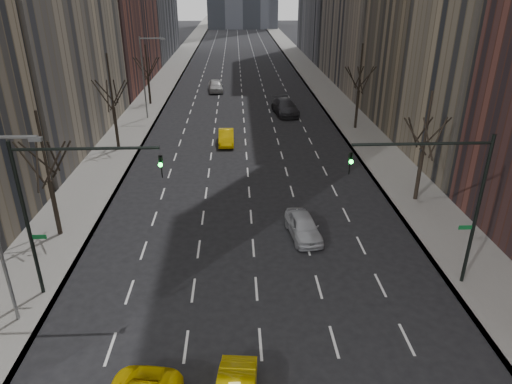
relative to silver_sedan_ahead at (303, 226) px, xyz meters
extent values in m
cube|color=slate|center=(-15.39, 52.77, -0.64)|extent=(4.50, 320.00, 0.15)
cube|color=slate|center=(9.11, 52.77, -0.64)|extent=(4.50, 320.00, 0.15)
cylinder|color=black|center=(-15.14, 0.77, 1.22)|extent=(0.28, 0.28, 3.57)
cylinder|color=black|center=(-15.14, 0.77, 5.13)|extent=(0.16, 0.16, 4.25)
cylinder|color=black|center=(-14.99, 1.62, 4.23)|extent=(0.42, 1.80, 2.52)
cylinder|color=black|center=(-14.33, 1.07, 4.23)|extent=(1.74, 0.72, 2.52)
cylinder|color=black|center=(-14.48, 0.22, 4.23)|extent=(1.46, 1.25, 2.52)
cylinder|color=black|center=(-15.29, -0.07, 4.23)|extent=(0.42, 1.80, 2.52)
cylinder|color=black|center=(-15.95, 0.48, 4.23)|extent=(1.74, 0.72, 2.52)
cylinder|color=black|center=(-15.80, 1.33, 4.23)|extent=(1.46, 1.25, 2.52)
cylinder|color=black|center=(-15.14, 16.77, 1.43)|extent=(0.28, 0.28, 3.99)
cylinder|color=black|center=(-15.14, 16.77, 5.80)|extent=(0.16, 0.16, 4.75)
cylinder|color=black|center=(-14.99, 17.62, 4.65)|extent=(0.42, 1.80, 2.52)
cylinder|color=black|center=(-14.33, 17.07, 4.65)|extent=(1.74, 0.72, 2.52)
cylinder|color=black|center=(-14.48, 16.22, 4.65)|extent=(1.46, 1.25, 2.52)
cylinder|color=black|center=(-15.29, 15.93, 4.65)|extent=(0.42, 1.80, 2.52)
cylinder|color=black|center=(-15.95, 16.48, 4.65)|extent=(1.74, 0.72, 2.52)
cylinder|color=black|center=(-15.80, 17.33, 4.65)|extent=(1.46, 1.25, 2.52)
cylinder|color=black|center=(-15.14, 34.77, 1.12)|extent=(0.28, 0.28, 3.36)
cylinder|color=black|center=(-15.14, 34.77, 4.80)|extent=(0.16, 0.16, 4.00)
cylinder|color=black|center=(-14.99, 35.62, 4.02)|extent=(0.42, 1.80, 2.52)
cylinder|color=black|center=(-14.33, 35.07, 4.02)|extent=(1.74, 0.72, 2.52)
cylinder|color=black|center=(-14.48, 34.22, 4.02)|extent=(1.46, 1.25, 2.52)
cylinder|color=black|center=(-15.29, 33.93, 4.02)|extent=(0.42, 1.80, 2.52)
cylinder|color=black|center=(-15.95, 34.48, 4.02)|extent=(1.74, 0.72, 2.52)
cylinder|color=black|center=(-15.80, 35.33, 4.02)|extent=(1.46, 1.25, 2.52)
cylinder|color=black|center=(8.86, 4.77, 1.22)|extent=(0.28, 0.28, 3.57)
cylinder|color=black|center=(8.86, 4.77, 5.13)|extent=(0.16, 0.16, 4.25)
cylinder|color=black|center=(9.01, 5.62, 4.23)|extent=(0.42, 1.80, 2.52)
cylinder|color=black|center=(9.67, 5.07, 4.23)|extent=(1.74, 0.72, 2.52)
cylinder|color=black|center=(9.52, 4.22, 4.23)|extent=(1.46, 1.25, 2.52)
cylinder|color=black|center=(8.71, 3.93, 4.23)|extent=(0.42, 1.80, 2.52)
cylinder|color=black|center=(8.05, 4.48, 4.23)|extent=(1.74, 0.72, 2.52)
cylinder|color=black|center=(8.20, 5.33, 4.23)|extent=(1.46, 1.25, 2.52)
cylinder|color=black|center=(8.86, 22.77, 1.43)|extent=(0.28, 0.28, 3.99)
cylinder|color=black|center=(8.86, 22.77, 5.80)|extent=(0.16, 0.16, 4.75)
cylinder|color=black|center=(9.01, 23.62, 4.65)|extent=(0.42, 1.80, 2.52)
cylinder|color=black|center=(9.67, 23.07, 4.65)|extent=(1.74, 0.72, 2.52)
cylinder|color=black|center=(9.52, 22.22, 4.65)|extent=(1.46, 1.25, 2.52)
cylinder|color=black|center=(8.71, 21.93, 4.65)|extent=(0.42, 1.80, 2.52)
cylinder|color=black|center=(8.05, 22.48, 4.65)|extent=(1.74, 0.72, 2.52)
cylinder|color=black|center=(8.20, 23.33, 4.65)|extent=(1.46, 1.25, 2.52)
cylinder|color=black|center=(-13.94, -5.23, 3.44)|extent=(0.18, 0.18, 8.00)
cylinder|color=black|center=(-10.69, -5.23, 7.04)|extent=(6.50, 0.14, 0.14)
imported|color=black|center=(-7.44, -5.23, 6.14)|extent=(0.18, 0.22, 1.10)
sphere|color=#0CFF33|center=(-7.44, -5.41, 6.29)|extent=(0.20, 0.20, 0.20)
cube|color=#0C5926|center=(-13.54, -5.23, 2.64)|extent=(0.70, 0.04, 0.22)
cylinder|color=black|center=(7.66, -5.23, 3.44)|extent=(0.18, 0.18, 8.00)
cylinder|color=black|center=(4.41, -5.23, 7.04)|extent=(6.50, 0.14, 0.14)
imported|color=black|center=(1.16, -5.23, 6.14)|extent=(0.18, 0.22, 1.10)
sphere|color=#0CFF33|center=(1.16, -5.41, 6.29)|extent=(0.20, 0.20, 0.20)
cube|color=#0C5926|center=(7.26, -5.23, 2.64)|extent=(0.70, 0.04, 0.22)
cylinder|color=slate|center=(-13.04, -7.23, 8.24)|extent=(2.60, 0.14, 0.14)
cube|color=slate|center=(-11.84, -7.23, 8.14)|extent=(0.50, 0.22, 0.15)
cylinder|color=slate|center=(-14.34, 27.77, 3.94)|extent=(0.16, 0.16, 9.00)
cylinder|color=slate|center=(-13.04, 27.77, 8.24)|extent=(2.60, 0.14, 0.14)
cube|color=slate|center=(-11.84, 27.77, 8.14)|extent=(0.50, 0.22, 0.15)
imported|color=#A7AAB0|center=(0.00, 0.00, 0.00)|extent=(2.21, 4.38, 1.43)
imported|color=#F5C205|center=(-5.03, 18.27, -0.02)|extent=(1.52, 4.22, 1.38)
imported|color=#2D2C31|center=(1.87, 29.24, 0.17)|extent=(3.24, 6.36, 1.77)
imported|color=#BCBCBC|center=(-6.93, 42.31, 0.13)|extent=(2.41, 5.10, 1.68)
camera|label=1|loc=(-4.02, -24.56, 13.65)|focal=32.00mm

